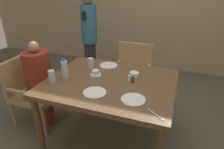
{
  "coord_description": "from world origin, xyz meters",
  "views": [
    {
      "loc": [
        0.66,
        -1.76,
        1.74
      ],
      "look_at": [
        0.0,
        0.05,
        0.82
      ],
      "focal_mm": 32.0,
      "sensor_mm": 36.0,
      "label": 1
    }
  ],
  "objects_px": {
    "teacup_with_saucer": "(96,73)",
    "glass_tall_mid": "(91,63)",
    "chair_left_side": "(32,88)",
    "standing_host": "(89,36)",
    "diner_in_left_chair": "(40,83)",
    "glass_tall_near": "(52,76)",
    "plate_dessert_center": "(133,100)",
    "plate_main_left": "(95,93)",
    "chair_far_side": "(132,71)",
    "plate_main_right": "(108,65)",
    "water_bottle": "(65,69)",
    "bowl_small": "(134,74)"
  },
  "relations": [
    {
      "from": "teacup_with_saucer",
      "to": "glass_tall_mid",
      "type": "xyz_separation_m",
      "value": [
        -0.13,
        0.15,
        0.04
      ]
    },
    {
      "from": "chair_left_side",
      "to": "standing_host",
      "type": "bearing_deg",
      "value": 81.07
    },
    {
      "from": "diner_in_left_chair",
      "to": "glass_tall_near",
      "type": "xyz_separation_m",
      "value": [
        0.38,
        -0.23,
        0.26
      ]
    },
    {
      "from": "teacup_with_saucer",
      "to": "standing_host",
      "type": "bearing_deg",
      "value": 118.65
    },
    {
      "from": "plate_dessert_center",
      "to": "standing_host",
      "type": "bearing_deg",
      "value": 127.01
    },
    {
      "from": "chair_left_side",
      "to": "plate_main_left",
      "type": "bearing_deg",
      "value": -15.6
    },
    {
      "from": "plate_dessert_center",
      "to": "plate_main_left",
      "type": "bearing_deg",
      "value": -179.09
    },
    {
      "from": "standing_host",
      "to": "glass_tall_mid",
      "type": "distance_m",
      "value": 1.2
    },
    {
      "from": "chair_far_side",
      "to": "plate_main_right",
      "type": "distance_m",
      "value": 0.67
    },
    {
      "from": "plate_main_left",
      "to": "glass_tall_near",
      "type": "xyz_separation_m",
      "value": [
        -0.51,
        0.06,
        0.06
      ]
    },
    {
      "from": "plate_dessert_center",
      "to": "glass_tall_mid",
      "type": "bearing_deg",
      "value": 142.1
    },
    {
      "from": "water_bottle",
      "to": "glass_tall_near",
      "type": "relative_size",
      "value": 1.76
    },
    {
      "from": "chair_left_side",
      "to": "water_bottle",
      "type": "xyz_separation_m",
      "value": [
        0.6,
        -0.11,
        0.4
      ]
    },
    {
      "from": "glass_tall_mid",
      "to": "teacup_with_saucer",
      "type": "bearing_deg",
      "value": -48.76
    },
    {
      "from": "standing_host",
      "to": "plate_dessert_center",
      "type": "bearing_deg",
      "value": -52.99
    },
    {
      "from": "plate_main_left",
      "to": "water_bottle",
      "type": "bearing_deg",
      "value": 157.41
    },
    {
      "from": "chair_left_side",
      "to": "plate_main_right",
      "type": "bearing_deg",
      "value": 22.27
    },
    {
      "from": "chair_left_side",
      "to": "standing_host",
      "type": "distance_m",
      "value": 1.38
    },
    {
      "from": "teacup_with_saucer",
      "to": "bowl_small",
      "type": "relative_size",
      "value": 1.17
    },
    {
      "from": "chair_left_side",
      "to": "plate_dessert_center",
      "type": "bearing_deg",
      "value": -11.34
    },
    {
      "from": "standing_host",
      "to": "bowl_small",
      "type": "xyz_separation_m",
      "value": [
        1.08,
        -1.11,
        -0.06
      ]
    },
    {
      "from": "plate_main_left",
      "to": "teacup_with_saucer",
      "type": "xyz_separation_m",
      "value": [
        -0.15,
        0.37,
        0.02
      ]
    },
    {
      "from": "diner_in_left_chair",
      "to": "plate_dessert_center",
      "type": "bearing_deg",
      "value": -12.57
    },
    {
      "from": "teacup_with_saucer",
      "to": "bowl_small",
      "type": "bearing_deg",
      "value": 16.12
    },
    {
      "from": "chair_left_side",
      "to": "glass_tall_near",
      "type": "relative_size",
      "value": 6.86
    },
    {
      "from": "glass_tall_mid",
      "to": "plate_main_right",
      "type": "bearing_deg",
      "value": 39.05
    },
    {
      "from": "plate_main_right",
      "to": "chair_far_side",
      "type": "bearing_deg",
      "value": 74.22
    },
    {
      "from": "plate_main_right",
      "to": "water_bottle",
      "type": "height_order",
      "value": "water_bottle"
    },
    {
      "from": "plate_dessert_center",
      "to": "glass_tall_mid",
      "type": "height_order",
      "value": "glass_tall_mid"
    },
    {
      "from": "glass_tall_mid",
      "to": "plate_dessert_center",
      "type": "bearing_deg",
      "value": -37.9
    },
    {
      "from": "diner_in_left_chair",
      "to": "plate_main_right",
      "type": "bearing_deg",
      "value": 25.82
    },
    {
      "from": "plate_main_left",
      "to": "water_bottle",
      "type": "height_order",
      "value": "water_bottle"
    },
    {
      "from": "standing_host",
      "to": "plate_dessert_center",
      "type": "xyz_separation_m",
      "value": [
        1.2,
        -1.59,
        -0.08
      ]
    },
    {
      "from": "diner_in_left_chair",
      "to": "water_bottle",
      "type": "relative_size",
      "value": 4.94
    },
    {
      "from": "plate_main_left",
      "to": "water_bottle",
      "type": "distance_m",
      "value": 0.47
    },
    {
      "from": "standing_host",
      "to": "plate_dessert_center",
      "type": "height_order",
      "value": "standing_host"
    },
    {
      "from": "glass_tall_mid",
      "to": "chair_left_side",
      "type": "bearing_deg",
      "value": -162.52
    },
    {
      "from": "diner_in_left_chair",
      "to": "standing_host",
      "type": "bearing_deg",
      "value": 87.17
    },
    {
      "from": "plate_main_right",
      "to": "teacup_with_saucer",
      "type": "xyz_separation_m",
      "value": [
        -0.04,
        -0.29,
        0.02
      ]
    },
    {
      "from": "plate_main_right",
      "to": "plate_dessert_center",
      "type": "distance_m",
      "value": 0.82
    },
    {
      "from": "bowl_small",
      "to": "water_bottle",
      "type": "height_order",
      "value": "water_bottle"
    },
    {
      "from": "bowl_small",
      "to": "diner_in_left_chair",
      "type": "bearing_deg",
      "value": -170.1
    },
    {
      "from": "plate_dessert_center",
      "to": "chair_far_side",
      "type": "bearing_deg",
      "value": 104.69
    },
    {
      "from": "teacup_with_saucer",
      "to": "water_bottle",
      "type": "xyz_separation_m",
      "value": [
        -0.27,
        -0.19,
        0.08
      ]
    },
    {
      "from": "teacup_with_saucer",
      "to": "glass_tall_near",
      "type": "distance_m",
      "value": 0.47
    },
    {
      "from": "diner_in_left_chair",
      "to": "glass_tall_mid",
      "type": "distance_m",
      "value": 0.7
    },
    {
      "from": "glass_tall_near",
      "to": "plate_dessert_center",
      "type": "bearing_deg",
      "value": -3.62
    },
    {
      "from": "chair_left_side",
      "to": "plate_main_right",
      "type": "relative_size",
      "value": 3.93
    },
    {
      "from": "chair_left_side",
      "to": "glass_tall_mid",
      "type": "bearing_deg",
      "value": 17.48
    },
    {
      "from": "glass_tall_mid",
      "to": "plate_main_left",
      "type": "bearing_deg",
      "value": -61.07
    }
  ]
}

